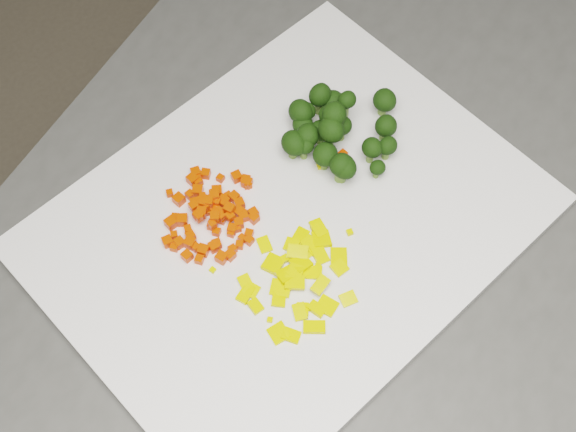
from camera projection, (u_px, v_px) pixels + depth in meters
counter_block at (301, 370)px, 1.22m from camera, size 1.06×0.91×0.90m
cutting_board at (288, 224)px, 0.83m from camera, size 0.50×0.40×0.01m
carrot_pile at (210, 208)px, 0.81m from camera, size 0.11×0.11×0.03m
pepper_pile at (297, 275)px, 0.78m from camera, size 0.12×0.12×0.02m
broccoli_pile at (341, 120)px, 0.85m from camera, size 0.13×0.13×0.06m
carrot_cube_0 at (200, 203)px, 0.82m from camera, size 0.01×0.01×0.01m
carrot_cube_1 at (249, 234)px, 0.81m from camera, size 0.01×0.01×0.01m
carrot_cube_2 at (179, 243)px, 0.80m from camera, size 0.01×0.01×0.01m
carrot_cube_3 at (190, 195)px, 0.83m from camera, size 0.01×0.01×0.01m
carrot_cube_4 at (239, 204)px, 0.83m from camera, size 0.01×0.01×0.01m
carrot_cube_5 at (168, 242)px, 0.80m from camera, size 0.01×0.01×0.01m
carrot_cube_6 at (234, 197)px, 0.83m from camera, size 0.01×0.01×0.01m
carrot_cube_7 at (230, 216)px, 0.81m from camera, size 0.01×0.01×0.01m
carrot_cube_8 at (222, 258)px, 0.80m from camera, size 0.01×0.01×0.01m
carrot_cube_9 at (174, 247)px, 0.80m from camera, size 0.01×0.01×0.01m
carrot_cube_10 at (206, 174)px, 0.84m from camera, size 0.01×0.01×0.01m
carrot_cube_11 at (190, 236)px, 0.81m from camera, size 0.01×0.01×0.01m
carrot_cube_12 at (239, 212)px, 0.82m from camera, size 0.01×0.01×0.01m
carrot_cube_13 at (198, 215)px, 0.81m from camera, size 0.01×0.01×0.01m
carrot_cube_14 at (204, 203)px, 0.82m from camera, size 0.01×0.01×0.01m
carrot_cube_15 at (190, 243)px, 0.80m from camera, size 0.01×0.01×0.01m
carrot_cube_16 at (200, 215)px, 0.81m from camera, size 0.01×0.01×0.01m
carrot_cube_17 at (199, 216)px, 0.81m from camera, size 0.01×0.01×0.01m
carrot_cube_18 at (247, 183)px, 0.84m from camera, size 0.01×0.01×0.01m
carrot_cube_19 at (253, 213)px, 0.82m from camera, size 0.01×0.01×0.01m
carrot_cube_20 at (213, 198)px, 0.82m from camera, size 0.01×0.01×0.01m
carrot_cube_21 at (242, 238)px, 0.81m from camera, size 0.01×0.01×0.01m
carrot_cube_22 at (170, 193)px, 0.83m from camera, size 0.01×0.01×0.01m
carrot_cube_23 at (228, 196)px, 0.83m from camera, size 0.01×0.01×0.01m
carrot_cube_24 at (254, 218)px, 0.82m from camera, size 0.01×0.01×0.01m
carrot_cube_25 at (223, 202)px, 0.83m from camera, size 0.01×0.01×0.01m
carrot_cube_26 at (206, 212)px, 0.82m from camera, size 0.01×0.01×0.01m
carrot_cube_27 at (196, 173)px, 0.84m from camera, size 0.01×0.01×0.01m
carrot_cube_28 at (232, 229)px, 0.81m from camera, size 0.01×0.01×0.01m
carrot_cube_29 at (174, 235)px, 0.81m from camera, size 0.01×0.01×0.01m
carrot_cube_30 at (237, 177)px, 0.84m from camera, size 0.01×0.01×0.01m
carrot_cube_31 at (193, 179)px, 0.84m from camera, size 0.01×0.01×0.01m
carrot_cube_32 at (222, 220)px, 0.82m from camera, size 0.01×0.01×0.01m
carrot_cube_33 at (220, 178)px, 0.84m from camera, size 0.01×0.01×0.01m
carrot_cube_34 at (202, 212)px, 0.81m from camera, size 0.01×0.01×0.01m
carrot_cube_35 at (195, 247)px, 0.80m from camera, size 0.01×0.01×0.01m
carrot_cube_36 at (229, 209)px, 0.81m from camera, size 0.01×0.01×0.01m
carrot_cube_37 at (198, 181)px, 0.84m from camera, size 0.01×0.01×0.01m
carrot_cube_38 at (175, 217)px, 0.82m from camera, size 0.01×0.01×0.01m
carrot_cube_39 at (217, 244)px, 0.80m from camera, size 0.01×0.01×0.01m
carrot_cube_40 at (194, 206)px, 0.81m from camera, size 0.01×0.01×0.01m
carrot_cube_41 at (196, 204)px, 0.83m from camera, size 0.01×0.01×0.01m
carrot_cube_42 at (217, 192)px, 0.83m from camera, size 0.01×0.01×0.01m
carrot_cube_43 at (249, 240)px, 0.81m from camera, size 0.01×0.01×0.01m
carrot_cube_44 at (208, 202)px, 0.82m from camera, size 0.01×0.01×0.01m
carrot_cube_45 at (220, 212)px, 0.81m from camera, size 0.01×0.01×0.01m
carrot_cube_46 at (197, 204)px, 0.82m from camera, size 0.01×0.01×0.01m
carrot_cube_47 at (246, 180)px, 0.84m from camera, size 0.01×0.01×0.01m
carrot_cube_48 at (212, 224)px, 0.80m from camera, size 0.01×0.01×0.01m
carrot_cube_49 at (236, 198)px, 0.83m from camera, size 0.01×0.01×0.01m
carrot_cube_50 at (239, 223)px, 0.82m from camera, size 0.01×0.01×0.01m
carrot_cube_51 at (207, 200)px, 0.83m from camera, size 0.01×0.01×0.01m
carrot_cube_52 at (171, 223)px, 0.81m from camera, size 0.01×0.01×0.01m
carrot_cube_53 at (183, 220)px, 0.82m from camera, size 0.01×0.01×0.01m
carrot_cube_54 at (199, 175)px, 0.84m from camera, size 0.01×0.01×0.01m
carrot_cube_55 at (214, 196)px, 0.82m from camera, size 0.01×0.01×0.01m
carrot_cube_56 at (217, 232)px, 0.81m from camera, size 0.01×0.01×0.01m
carrot_cube_57 at (215, 210)px, 0.82m from camera, size 0.01×0.01×0.01m
carrot_cube_58 at (212, 225)px, 0.81m from camera, size 0.01×0.01×0.01m
carrot_cube_59 at (231, 233)px, 0.81m from camera, size 0.01×0.01×0.01m
carrot_cube_60 at (239, 245)px, 0.80m from camera, size 0.01×0.01×0.01m
carrot_cube_61 at (248, 184)px, 0.84m from camera, size 0.01×0.01×0.01m
carrot_cube_62 at (230, 255)px, 0.80m from camera, size 0.01×0.01×0.01m
carrot_cube_63 at (201, 200)px, 0.82m from camera, size 0.01×0.01×0.01m
carrot_cube_64 at (179, 199)px, 0.83m from camera, size 0.01×0.01×0.01m
carrot_cube_65 at (238, 228)px, 0.81m from camera, size 0.01×0.01×0.01m
carrot_cube_66 at (187, 256)px, 0.80m from camera, size 0.01×0.01×0.01m
carrot_cube_67 at (221, 216)px, 0.81m from camera, size 0.01×0.01×0.01m
carrot_cube_68 at (203, 250)px, 0.80m from camera, size 0.01×0.01×0.01m
carrot_cube_69 at (214, 247)px, 0.80m from camera, size 0.01×0.01×0.01m
carrot_cube_70 at (188, 229)px, 0.81m from camera, size 0.01×0.01×0.01m
carrot_cube_71 at (215, 217)px, 0.81m from camera, size 0.01×0.01×0.01m
carrot_cube_72 at (244, 216)px, 0.82m from camera, size 0.01×0.01×0.01m
carrot_cube_73 at (198, 191)px, 0.83m from camera, size 0.01×0.01×0.01m
carrot_cube_74 at (217, 202)px, 0.82m from camera, size 0.01×0.01×0.01m
carrot_cube_75 at (207, 205)px, 0.82m from camera, size 0.01×0.01×0.01m
carrot_cube_76 at (213, 193)px, 0.83m from camera, size 0.01×0.01×0.01m
carrot_cube_77 at (203, 196)px, 0.82m from camera, size 0.01×0.01×0.01m
carrot_cube_78 at (232, 249)px, 0.80m from camera, size 0.01×0.01×0.01m
carrot_cube_79 at (199, 259)px, 0.80m from camera, size 0.01×0.01×0.01m
pepper_chunk_0 at (247, 285)px, 0.79m from camera, size 0.02×0.02×0.01m
pepper_chunk_1 at (321, 239)px, 0.81m from camera, size 0.03×0.03×0.01m
pepper_chunk_2 at (301, 263)px, 0.79m from camera, size 0.02×0.02×0.01m
pepper_chunk_3 at (246, 294)px, 0.78m from camera, size 0.02×0.02×0.01m
pepper_chunk_4 at (318, 226)px, 0.82m from camera, size 0.02×0.02×0.01m
pepper_chunk_5 at (264, 245)px, 0.81m from camera, size 0.02×0.02×0.01m
pepper_chunk_6 at (273, 264)px, 0.80m from camera, size 0.03×0.02×0.01m
pepper_chunk_7 at (300, 236)px, 0.81m from camera, size 0.02×0.02×0.01m
pepper_chunk_8 at (301, 274)px, 0.79m from camera, size 0.02×0.01×0.00m
pepper_chunk_9 at (287, 274)px, 0.79m from camera, size 0.02×0.02×0.01m
pepper_chunk_10 at (251, 290)px, 0.78m from camera, size 0.02×0.02×0.01m
pepper_chunk_11 at (292, 274)px, 0.79m from camera, size 0.02×0.01×0.00m
pepper_chunk_12 at (296, 271)px, 0.79m from camera, size 0.02×0.02×0.00m
pepper_chunk_13 at (291, 335)px, 0.76m from camera, size 0.02×0.02×0.01m
pepper_chunk_14 at (317, 309)px, 0.77m from camera, size 0.02×0.02×0.01m
pepper_chunk_15 at (297, 252)px, 0.80m from camera, size 0.03×0.03×0.01m
pepper_chunk_16 at (295, 283)px, 0.78m from camera, size 0.02×0.02×0.01m
pepper_chunk_17 at (279, 298)px, 0.78m from camera, size 0.02×0.02×0.01m
pepper_chunk_18 at (314, 327)px, 0.76m from camera, size 0.02×0.02×0.01m
pepper_chunk_19 at (292, 245)px, 0.81m from camera, size 0.02×0.02×0.01m
pepper_chunk_20 at (281, 288)px, 0.78m from camera, size 0.03×0.03×0.01m
pepper_chunk_21 at (303, 309)px, 0.77m from camera, size 0.02×0.02×0.01m
pepper_chunk_22 at (279, 333)px, 0.76m from camera, size 0.02×0.02×0.01m
pepper_chunk_23 at (314, 272)px, 0.79m from camera, size 0.02×0.02×0.01m
pepper_chunk_24 at (339, 257)px, 0.80m from camera, size 0.03×0.03×0.01m
pepper_chunk_25 at (327, 306)px, 0.77m from camera, size 0.02×0.02×0.01m
pepper_chunk_26 at (320, 254)px, 0.80m from camera, size 0.02×0.02×0.01m
pepper_chunk_27 at (339, 268)px, 0.79m from camera, size 0.01×0.02×0.01m
pepper_chunk_28 at (309, 251)px, 0.80m from camera, size 0.02×0.01×0.01m
pepper_chunk_29 at (348, 299)px, 0.78m from camera, size 0.02×0.02×0.01m
pepper_chunk_30 at (319, 230)px, 0.81m from camera, size 0.02×0.02×0.01m
pepper_chunk_31 at (300, 312)px, 0.77m from camera, size 0.02×0.02×0.01m
pepper_chunk_32 at (320, 285)px, 0.78m from camera, size 0.02×0.02×0.01m
pepper_chunk_33 at (255, 306)px, 0.77m from camera, size 0.01×0.02×0.01m
pepper_chunk_34 at (311, 245)px, 0.81m from camera, size 0.02×0.02×0.01m
broccoli_floret_0 at (346, 106)px, 0.85m from camera, size 0.03×0.03×0.04m
broccoli_floret_1 at (341, 130)px, 0.86m from camera, size 0.03×0.03×0.03m
broccoli_floret_2 at (385, 130)px, 0.86m from camera, size 0.03×0.03×0.03m
broccoli_floret_3 at (320, 134)px, 0.86m from camera, size 0.03×0.03×0.03m
broccoli_floret_4 at (371, 152)px, 0.84m from camera, size 0.03×0.03×0.03m
broccoli_floret_5 at (306, 115)px, 0.87m from camera, size 0.03×0.03×0.03m
broccoli_floret_6 at (330, 133)px, 0.84m from camera, size 0.04×0.04×0.03m
broccoli_floret_7 at (386, 149)px, 0.85m from camera, size 0.03×0.03×0.03m
broccoli_floret_8 at (293, 147)px, 0.85m from camera, size 0.04×0.04×0.03m
broccoli_floret_9 at (383, 104)px, 0.87m from camera, size 0.04×0.04×0.03m
broccoli_floret_10 at (332, 105)px, 0.87m from camera, size 0.04×0.04×0.03m
broccoli_floret_11 at (333, 119)px, 0.84m from camera, size 0.04×0.04×0.04m
broccoli_floret_12 at (325, 154)px, 0.84m from camera, size 0.03×0.03×0.03m
broccoli_floret_13 at (328, 119)px, 0.85m from camera, size 0.03×0.03×0.03m
broccoli_floret_14 at (324, 158)px, 0.84m from camera, size 0.04×0.04×0.03m
broccoli_floret_15 at (300, 116)px, 0.86m from camera, size 0.04×0.04×0.04m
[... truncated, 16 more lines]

